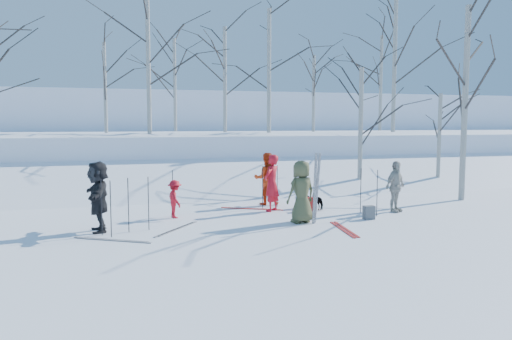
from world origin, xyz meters
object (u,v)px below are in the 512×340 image
object	(u,v)px
skier_grey_west	(98,197)
backpack_dark	(303,202)
skier_olive_center	(301,192)
dog	(318,201)
backpack_red	(309,204)
skier_red_seated	(175,199)
backpack_grey	(369,213)
skier_cream_east	(395,187)
skier_redor_behind	(267,179)
skier_red_north	(272,183)

from	to	relation	value
skier_grey_west	backpack_dark	world-z (taller)	skier_grey_west
skier_olive_center	dog	world-z (taller)	skier_olive_center
backpack_red	backpack_dark	bearing A→B (deg)	89.81
skier_red_seated	backpack_grey	distance (m)	5.45
skier_red_seated	skier_cream_east	xyz separation A→B (m)	(6.49, -0.90, 0.23)
dog	skier_redor_behind	bearing A→B (deg)	-61.40
skier_olive_center	skier_red_north	bearing A→B (deg)	-98.06
dog	backpack_red	distance (m)	0.46
dog	backpack_grey	bearing A→B (deg)	94.98
skier_red_seated	dog	world-z (taller)	skier_red_seated
skier_red_north	skier_cream_east	bearing A→B (deg)	119.50
skier_olive_center	skier_red_north	xyz separation A→B (m)	(-0.22, 1.90, 0.02)
skier_redor_behind	skier_red_north	bearing A→B (deg)	90.83
skier_red_north	skier_grey_west	size ratio (longest dim) A/B	0.99
skier_cream_east	backpack_grey	xyz separation A→B (m)	(-1.33, -0.82, -0.58)
skier_olive_center	backpack_grey	size ratio (longest dim) A/B	4.42
skier_red_north	skier_redor_behind	distance (m)	1.23
backpack_red	skier_grey_west	bearing A→B (deg)	-168.65
skier_red_north	dog	xyz separation A→B (m)	(1.49, -0.09, -0.60)
skier_redor_behind	backpack_dark	world-z (taller)	skier_redor_behind
skier_red_seated	dog	bearing A→B (deg)	-98.72
skier_redor_behind	dog	size ratio (longest dim) A/B	2.77
skier_grey_west	backpack_red	size ratio (longest dim) A/B	4.15
skier_grey_west	backpack_red	distance (m)	6.23
skier_red_north	backpack_dark	xyz separation A→B (m)	(1.09, 0.20, -0.66)
skier_red_seated	skier_grey_west	bearing A→B (deg)	110.96
skier_redor_behind	backpack_grey	world-z (taller)	skier_redor_behind
skier_red_seated	backpack_red	world-z (taller)	skier_red_seated
skier_olive_center	backpack_grey	bearing A→B (deg)	162.65
skier_red_seated	backpack_dark	world-z (taller)	skier_red_seated
skier_cream_east	skier_olive_center	bearing A→B (deg)	165.68
backpack_red	dog	bearing A→B (deg)	28.96
skier_olive_center	skier_red_seated	size ratio (longest dim) A/B	1.56
skier_olive_center	backpack_red	distance (m)	1.91
backpack_dark	skier_olive_center	bearing A→B (deg)	-112.50
skier_red_north	backpack_dark	distance (m)	1.29
skier_olive_center	dog	distance (m)	2.28
dog	backpack_red	size ratio (longest dim) A/B	1.47
skier_cream_east	backpack_dark	bearing A→B (deg)	124.03
skier_cream_east	backpack_red	world-z (taller)	skier_cream_east
skier_redor_behind	skier_red_seated	distance (m)	3.52
skier_grey_west	backpack_grey	bearing A→B (deg)	82.45
skier_red_north	skier_cream_east	size ratio (longest dim) A/B	1.12
skier_olive_center	skier_grey_west	bearing A→B (deg)	-18.66
skier_olive_center	skier_grey_west	xyz separation A→B (m)	(-5.21, 0.37, 0.03)
dog	backpack_red	xyz separation A→B (m)	(-0.40, -0.22, -0.05)
backpack_dark	skier_red_seated	bearing A→B (deg)	-173.44
skier_red_seated	backpack_grey	size ratio (longest dim) A/B	2.83
skier_olive_center	skier_red_seated	distance (m)	3.59
backpack_dark	backpack_red	bearing A→B (deg)	-90.19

